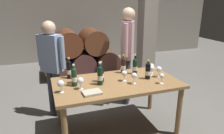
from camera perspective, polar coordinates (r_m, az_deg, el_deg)
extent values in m
plane|color=#66635E|center=(3.17, 1.24, -16.93)|extent=(14.00, 14.00, 0.00)
cube|color=gray|center=(6.71, -11.61, 14.01)|extent=(10.00, 0.24, 2.80)
cylinder|color=#522D22|center=(5.27, -15.21, 0.56)|extent=(0.60, 0.90, 0.60)
cylinder|color=#4F2C2A|center=(5.34, -8.47, 1.24)|extent=(0.60, 0.90, 0.60)
cylinder|color=brown|center=(5.48, -2.00, 1.87)|extent=(0.60, 0.90, 0.60)
cylinder|color=brown|center=(5.17, -12.20, 6.70)|extent=(0.60, 0.90, 0.60)
cylinder|color=brown|center=(5.28, -5.36, 7.25)|extent=(0.60, 0.90, 0.60)
cube|color=gray|center=(4.63, 9.74, 11.29)|extent=(0.32, 0.32, 2.60)
cube|color=olive|center=(2.82, 1.34, -4.48)|extent=(1.70, 0.90, 0.04)
cylinder|color=olive|center=(3.02, 18.12, -11.78)|extent=(0.07, 0.07, 0.72)
cylinder|color=olive|center=(3.18, -14.59, -9.88)|extent=(0.07, 0.07, 0.72)
cylinder|color=olive|center=(3.60, 10.72, -6.24)|extent=(0.07, 0.07, 0.72)
cylinder|color=black|center=(3.09, 6.40, -0.18)|extent=(0.07, 0.07, 0.20)
sphere|color=black|center=(3.06, 6.47, 1.69)|extent=(0.07, 0.07, 0.07)
cylinder|color=black|center=(3.05, 6.48, 2.14)|extent=(0.03, 0.03, 0.06)
cylinder|color=black|center=(3.04, 6.51, 2.91)|extent=(0.03, 0.03, 0.02)
cylinder|color=silver|center=(3.09, 6.39, -0.35)|extent=(0.07, 0.07, 0.06)
cylinder|color=black|center=(3.12, 3.16, 0.10)|extent=(0.07, 0.07, 0.20)
sphere|color=black|center=(3.09, 3.19, 1.98)|extent=(0.07, 0.07, 0.07)
cylinder|color=black|center=(3.08, 3.20, 2.44)|extent=(0.03, 0.03, 0.06)
cylinder|color=gold|center=(3.07, 3.22, 3.21)|extent=(0.03, 0.03, 0.02)
cylinder|color=silver|center=(3.12, 3.16, -0.07)|extent=(0.07, 0.07, 0.06)
cylinder|color=black|center=(2.77, -3.04, -2.17)|extent=(0.07, 0.07, 0.20)
sphere|color=black|center=(2.74, -3.08, -0.06)|extent=(0.07, 0.07, 0.07)
cylinder|color=black|center=(2.73, -3.09, 0.46)|extent=(0.03, 0.03, 0.06)
cylinder|color=gold|center=(2.72, -3.10, 1.33)|extent=(0.03, 0.03, 0.02)
cylinder|color=silver|center=(2.78, -3.04, -2.37)|extent=(0.07, 0.07, 0.06)
cylinder|color=#19381E|center=(2.68, -10.47, -3.14)|extent=(0.07, 0.07, 0.21)
sphere|color=#19381E|center=(2.64, -10.60, -0.94)|extent=(0.07, 0.07, 0.07)
cylinder|color=#19381E|center=(2.64, -10.64, -0.40)|extent=(0.03, 0.03, 0.06)
cylinder|color=silver|center=(2.62, -10.69, 0.52)|extent=(0.03, 0.03, 0.02)
cylinder|color=silver|center=(2.68, -10.46, -3.35)|extent=(0.07, 0.07, 0.06)
cylinder|color=black|center=(2.96, -11.78, -1.11)|extent=(0.07, 0.07, 0.22)
sphere|color=black|center=(2.92, -11.92, 1.00)|extent=(0.07, 0.07, 0.07)
cylinder|color=black|center=(2.92, -11.96, 1.53)|extent=(0.03, 0.03, 0.07)
cylinder|color=tan|center=(2.90, -12.01, 2.40)|extent=(0.03, 0.03, 0.02)
cylinder|color=silver|center=(2.96, -11.77, -1.31)|extent=(0.07, 0.07, 0.06)
cylinder|color=black|center=(2.68, -3.33, -2.77)|extent=(0.07, 0.07, 0.22)
sphere|color=black|center=(2.64, -3.38, -0.45)|extent=(0.07, 0.07, 0.07)
cylinder|color=black|center=(2.63, -3.39, 0.12)|extent=(0.03, 0.03, 0.07)
cylinder|color=silver|center=(2.62, -3.41, 1.09)|extent=(0.03, 0.03, 0.02)
cylinder|color=silver|center=(2.68, -3.33, -2.98)|extent=(0.07, 0.07, 0.06)
cylinder|color=black|center=(2.92, 9.92, -1.44)|extent=(0.07, 0.07, 0.20)
sphere|color=black|center=(2.89, 10.03, 0.50)|extent=(0.07, 0.07, 0.07)
cylinder|color=black|center=(2.88, 10.06, 0.97)|extent=(0.03, 0.03, 0.06)
cylinder|color=gold|center=(2.87, 10.10, 1.77)|extent=(0.03, 0.03, 0.02)
cylinder|color=silver|center=(2.93, 9.91, -1.62)|extent=(0.07, 0.07, 0.06)
cylinder|color=white|center=(2.56, -13.88, -6.84)|extent=(0.06, 0.06, 0.00)
cylinder|color=white|center=(2.55, -13.95, -6.03)|extent=(0.01, 0.01, 0.07)
sphere|color=white|center=(2.52, -14.07, -4.51)|extent=(0.08, 0.08, 0.08)
cylinder|color=white|center=(2.82, 13.53, -4.45)|extent=(0.06, 0.06, 0.00)
cylinder|color=white|center=(2.81, 13.59, -3.70)|extent=(0.01, 0.01, 0.07)
sphere|color=white|center=(2.78, 13.69, -2.42)|extent=(0.07, 0.07, 0.07)
cylinder|color=white|center=(3.19, 10.84, -1.64)|extent=(0.06, 0.06, 0.00)
cylinder|color=white|center=(3.18, 10.88, -0.96)|extent=(0.01, 0.01, 0.07)
sphere|color=white|center=(3.16, 10.95, 0.27)|extent=(0.08, 0.08, 0.08)
cylinder|color=white|center=(2.81, -10.60, -4.35)|extent=(0.06, 0.06, 0.00)
cylinder|color=white|center=(2.80, -10.65, -3.59)|extent=(0.01, 0.01, 0.07)
sphere|color=white|center=(2.77, -10.74, -2.16)|extent=(0.09, 0.09, 0.09)
cylinder|color=white|center=(3.06, 12.79, -2.65)|extent=(0.06, 0.06, 0.00)
cylinder|color=white|center=(3.04, 12.84, -1.94)|extent=(0.01, 0.01, 0.07)
sphere|color=white|center=(3.02, 12.93, -0.62)|extent=(0.09, 0.09, 0.09)
cylinder|color=white|center=(2.61, -8.70, -6.06)|extent=(0.06, 0.06, 0.00)
cylinder|color=white|center=(2.59, -8.74, -5.25)|extent=(0.01, 0.01, 0.07)
sphere|color=white|center=(2.56, -8.81, -3.75)|extent=(0.08, 0.08, 0.08)
cylinder|color=white|center=(2.76, 6.10, -4.59)|extent=(0.06, 0.06, 0.00)
cylinder|color=white|center=(2.74, 6.13, -3.81)|extent=(0.01, 0.01, 0.07)
sphere|color=white|center=(2.72, 6.18, -2.42)|extent=(0.08, 0.08, 0.08)
cylinder|color=white|center=(2.84, 3.37, -3.84)|extent=(0.06, 0.06, 0.00)
cylinder|color=white|center=(2.82, 3.39, -3.09)|extent=(0.01, 0.01, 0.07)
sphere|color=white|center=(2.80, 3.41, -1.74)|extent=(0.08, 0.08, 0.08)
cylinder|color=white|center=(3.10, 10.88, -2.26)|extent=(0.06, 0.06, 0.00)
cylinder|color=white|center=(3.08, 10.92, -1.56)|extent=(0.01, 0.01, 0.07)
sphere|color=white|center=(3.06, 10.99, -0.34)|extent=(0.07, 0.07, 0.07)
cube|color=#B2A893|center=(2.46, -5.60, -7.11)|extent=(0.23, 0.17, 0.03)
cylinder|color=#383842|center=(3.79, 4.26, -3.56)|extent=(0.11, 0.11, 0.85)
cylinder|color=#383842|center=(3.69, 3.98, -4.17)|extent=(0.11, 0.11, 0.85)
cube|color=#CC9EA8|center=(3.54, 4.39, 7.46)|extent=(0.32, 0.37, 0.64)
cylinder|color=#CC9EA8|center=(3.74, 4.92, 8.50)|extent=(0.08, 0.08, 0.54)
cylinder|color=#CC9EA8|center=(3.33, 3.83, 7.37)|extent=(0.08, 0.08, 0.54)
sphere|color=tan|center=(3.49, 4.56, 14.34)|extent=(0.23, 0.23, 0.23)
cylinder|color=#383842|center=(3.50, -16.38, -6.96)|extent=(0.11, 0.11, 0.77)
cylinder|color=#383842|center=(3.44, -14.94, -7.31)|extent=(0.11, 0.11, 0.77)
cube|color=#8499BC|center=(3.25, -16.65, 3.69)|extent=(0.36, 0.35, 0.58)
cylinder|color=#8499BC|center=(3.38, -19.47, 4.44)|extent=(0.08, 0.08, 0.49)
cylinder|color=#8499BC|center=(3.12, -13.68, 3.89)|extent=(0.08, 0.08, 0.49)
sphere|color=tan|center=(3.18, -17.26, 10.36)|extent=(0.21, 0.21, 0.21)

